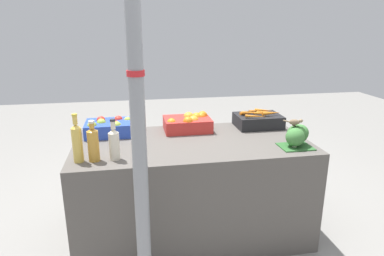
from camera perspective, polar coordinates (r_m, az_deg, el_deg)
ground_plane at (r=2.85m, az=-0.00°, el=-16.76°), size 10.00×10.00×0.00m
market_table at (r=2.66m, az=-0.00°, el=-9.94°), size 1.70×0.85×0.76m
support_pole at (r=1.73m, az=-9.37°, el=8.83°), size 0.09×0.09×2.69m
apple_crate at (r=2.71m, az=-13.52°, el=0.13°), size 0.37×0.27×0.14m
orange_crate at (r=2.74m, az=-0.52°, el=0.88°), size 0.37×0.27×0.14m
carrot_crate at (r=2.89m, az=10.97°, el=1.32°), size 0.37×0.28×0.14m
broccoli_pile at (r=2.49m, az=17.12°, el=-1.17°), size 0.22×0.19×0.15m
juice_bottle_golden at (r=2.21m, az=-18.60°, el=-2.22°), size 0.06×0.06×0.31m
juice_bottle_amber at (r=2.20m, az=-16.13°, el=-2.55°), size 0.07×0.07×0.26m
juice_bottle_cloudy at (r=2.19m, az=-12.85°, el=-2.47°), size 0.07×0.07×0.27m
sparrow_bird at (r=2.45m, az=16.79°, el=0.97°), size 0.13×0.07×0.05m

